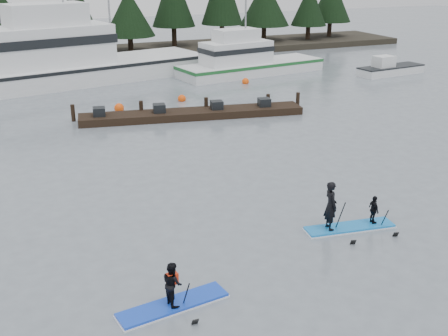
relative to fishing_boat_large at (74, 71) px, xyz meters
name	(u,v)px	position (x,y,z in m)	size (l,w,h in m)	color
ground	(298,261)	(1.94, -30.98, -0.86)	(160.00, 160.00, 0.00)	slate
far_shore	(77,55)	(1.94, 11.02, -0.56)	(70.00, 8.00, 0.60)	#2D281E
treeline	(77,59)	(1.94, 11.02, -0.86)	(60.00, 4.00, 8.00)	black
fishing_boat_large	(74,71)	(0.00, 0.00, 0.00)	(20.91, 9.83, 11.10)	white
fishing_boat_medium	(248,68)	(13.68, -2.51, -0.33)	(12.92, 5.43, 7.72)	white
skiff	(391,70)	(24.58, -7.25, -0.52)	(5.94, 1.78, 0.69)	white
floating_dock	(193,114)	(4.79, -13.49, -0.64)	(13.44, 1.79, 0.45)	black
buoy_d	(182,101)	(5.59, -9.22, -0.86)	(0.55, 0.55, 0.55)	#FF510C
buoy_b	(119,111)	(1.09, -10.12, -0.86)	(0.61, 0.61, 0.61)	#FF510C
buoy_c	(245,83)	(11.95, -5.78, -0.86)	(0.54, 0.54, 0.54)	#FF510C
paddleboard_solo	(173,292)	(-2.50, -31.80, -0.40)	(3.21, 1.22, 1.84)	blue
paddleboard_duo	(344,213)	(4.52, -29.68, -0.22)	(3.31, 1.39, 2.43)	blue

